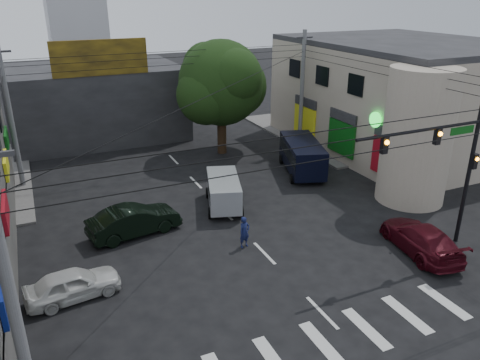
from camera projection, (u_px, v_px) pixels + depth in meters
ground at (285, 274)px, 21.19m from camera, size 160.00×160.00×0.00m
sidewalk_far_right at (357, 128)px, 43.26m from camera, size 16.00×16.00×0.15m
building_right at (401, 97)px, 37.57m from camera, size 14.00×18.00×8.00m
corner_column at (417, 137)px, 27.29m from camera, size 4.00×4.00×8.00m
building_far at (96, 102)px, 40.40m from camera, size 14.00×10.00×6.00m
billboard at (100, 58)px, 34.66m from camera, size 7.00×0.30×2.60m
street_tree at (221, 83)px, 34.98m from camera, size 6.40×6.40×8.70m
traffic_gantry at (447, 157)px, 21.54m from camera, size 7.10×0.35×7.20m
utility_pole_near_left at (13, 309)px, 11.61m from camera, size 0.32×0.32×9.20m
utility_pole_far_left at (11, 118)px, 28.87m from camera, size 0.32×0.32×9.20m
utility_pole_far_right at (302, 90)px, 36.98m from camera, size 0.32×0.32×9.20m
dark_sedan at (134, 221)px, 24.40m from camera, size 3.25×5.34×1.58m
white_compact at (73, 284)px, 19.35m from camera, size 2.46×4.22×1.31m
maroon_sedan at (421, 238)px, 22.77m from camera, size 3.67×5.64×1.44m
silver_minivan at (224, 193)px, 27.46m from camera, size 5.25×4.25×1.81m
navy_van at (302, 157)px, 32.62m from camera, size 6.99×5.62×2.27m
traffic_officer at (245, 232)px, 23.17m from camera, size 0.78×0.67×1.63m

